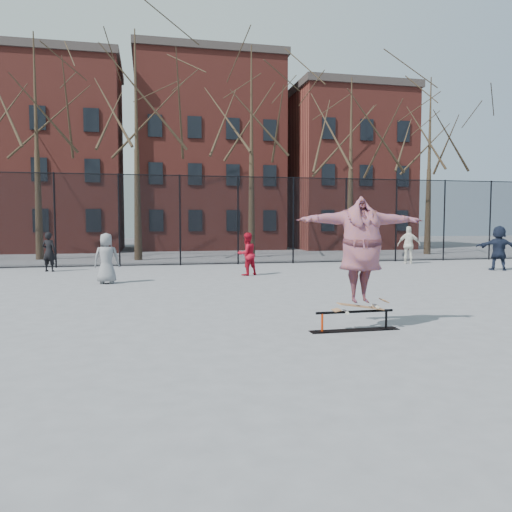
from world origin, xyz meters
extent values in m
plane|color=slate|center=(0.00, 0.00, 0.00)|extent=(100.00, 100.00, 0.00)
cube|color=black|center=(0.80, -0.99, 0.01)|extent=(1.66, 0.25, 0.01)
cylinder|color=red|center=(0.18, -0.99, 0.17)|extent=(0.04, 0.04, 0.34)
cylinder|color=black|center=(1.41, -0.99, 0.17)|extent=(0.04, 0.04, 0.34)
cylinder|color=black|center=(0.80, -0.99, 0.34)|extent=(1.46, 0.05, 0.05)
imported|color=#6F378B|center=(0.90, -0.99, 1.42)|extent=(2.38, 0.86, 1.90)
imported|color=slate|center=(-4.08, 6.96, 0.80)|extent=(0.82, 0.57, 1.59)
imported|color=black|center=(-6.56, 11.36, 0.77)|extent=(0.66, 0.55, 1.54)
imported|color=#B30F23|center=(0.69, 8.38, 0.77)|extent=(0.92, 0.83, 1.54)
imported|color=white|center=(8.96, 11.68, 0.86)|extent=(1.09, 0.85, 1.73)
imported|color=#1A2134|center=(10.89, 8.10, 0.89)|extent=(1.71, 1.24, 1.78)
cylinder|color=black|center=(-6.60, 13.00, 2.00)|extent=(0.07, 0.07, 4.00)
cylinder|color=black|center=(-4.00, 13.00, 2.00)|extent=(0.07, 0.07, 4.00)
cylinder|color=black|center=(-1.40, 13.00, 2.00)|extent=(0.07, 0.07, 4.00)
cylinder|color=black|center=(1.20, 13.00, 2.00)|extent=(0.07, 0.07, 4.00)
cylinder|color=black|center=(3.80, 13.00, 2.00)|extent=(0.07, 0.07, 4.00)
cylinder|color=black|center=(6.40, 13.00, 2.00)|extent=(0.07, 0.07, 4.00)
cylinder|color=black|center=(9.00, 13.00, 2.00)|extent=(0.07, 0.07, 4.00)
cylinder|color=black|center=(11.60, 13.00, 2.00)|extent=(0.07, 0.07, 4.00)
cylinder|color=black|center=(14.20, 13.00, 2.00)|extent=(0.07, 0.07, 4.00)
cube|color=black|center=(0.00, 13.00, 2.00)|extent=(34.00, 0.01, 4.00)
cylinder|color=black|center=(0.00, 13.00, 3.96)|extent=(34.00, 0.04, 0.04)
cone|color=black|center=(-8.50, 17.80, 2.31)|extent=(0.40, 0.40, 4.62)
cone|color=black|center=(-3.00, 16.50, 2.31)|extent=(0.40, 0.40, 4.62)
cone|color=black|center=(2.50, 17.80, 2.31)|extent=(0.40, 0.40, 4.62)
cone|color=black|center=(8.00, 16.50, 2.31)|extent=(0.40, 0.40, 4.62)
cone|color=black|center=(13.50, 17.80, 2.31)|extent=(0.40, 0.40, 4.62)
cube|color=maroon|center=(-9.00, 26.00, 6.00)|extent=(9.00, 7.00, 12.00)
cube|color=maroon|center=(1.50, 26.00, 6.50)|extent=(10.00, 7.00, 13.00)
cube|color=maroon|center=(11.50, 26.00, 5.50)|extent=(8.00, 7.00, 11.00)
camera|label=1|loc=(-2.81, -9.24, 1.96)|focal=35.00mm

